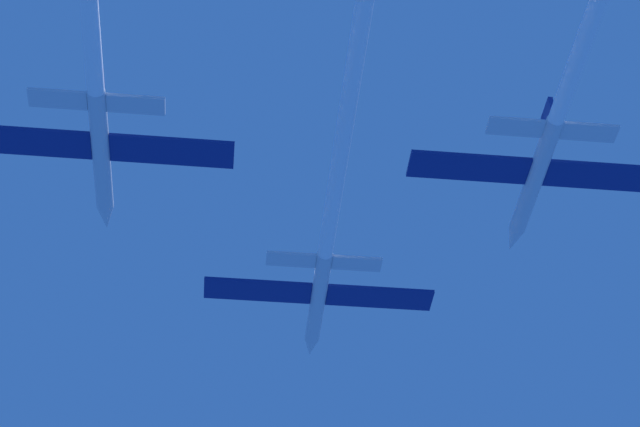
{
  "coord_description": "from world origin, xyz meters",
  "views": [
    {
      "loc": [
        -5.3,
        -62.26,
        -47.31
      ],
      "look_at": [
        -0.17,
        -8.96,
        0.02
      ],
      "focal_mm": 60.57,
      "sensor_mm": 36.0,
      "label": 1
    }
  ],
  "objects": [
    {
      "name": "jet_lead",
      "position": [
        0.58,
        -14.75,
        -0.07
      ],
      "size": [
        16.55,
        52.52,
        2.74
      ],
      "color": "silver"
    }
  ]
}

